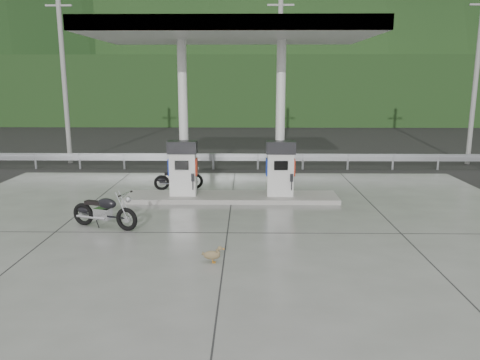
{
  "coord_description": "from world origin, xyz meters",
  "views": [
    {
      "loc": [
        0.5,
        -12.57,
        3.89
      ],
      "look_at": [
        0.3,
        1.0,
        1.0
      ],
      "focal_mm": 35.0,
      "sensor_mm": 36.0,
      "label": 1
    }
  ],
  "objects_px": {
    "motorcycle_left": "(104,212)",
    "duck": "(212,255)",
    "gas_pump_right": "(280,169)",
    "gas_pump_left": "(183,168)",
    "motorcycle_right": "(179,179)"
  },
  "relations": [
    {
      "from": "gas_pump_left",
      "to": "motorcycle_right",
      "type": "distance_m",
      "value": 1.64
    },
    {
      "from": "motorcycle_left",
      "to": "motorcycle_right",
      "type": "xyz_separation_m",
      "value": [
        1.34,
        4.56,
        -0.05
      ]
    },
    {
      "from": "motorcycle_left",
      "to": "duck",
      "type": "xyz_separation_m",
      "value": [
        3.05,
        -2.41,
        -0.28
      ]
    },
    {
      "from": "motorcycle_left",
      "to": "duck",
      "type": "height_order",
      "value": "motorcycle_left"
    },
    {
      "from": "gas_pump_left",
      "to": "duck",
      "type": "bearing_deg",
      "value": -76.28
    },
    {
      "from": "motorcycle_right",
      "to": "gas_pump_right",
      "type": "bearing_deg",
      "value": -34.92
    },
    {
      "from": "motorcycle_left",
      "to": "gas_pump_right",
      "type": "bearing_deg",
      "value": 51.73
    },
    {
      "from": "gas_pump_left",
      "to": "duck",
      "type": "height_order",
      "value": "gas_pump_left"
    },
    {
      "from": "duck",
      "to": "motorcycle_right",
      "type": "bearing_deg",
      "value": 105.57
    },
    {
      "from": "gas_pump_left",
      "to": "duck",
      "type": "distance_m",
      "value": 5.75
    },
    {
      "from": "motorcycle_left",
      "to": "duck",
      "type": "distance_m",
      "value": 3.9
    },
    {
      "from": "motorcycle_right",
      "to": "gas_pump_left",
      "type": "bearing_deg",
      "value": -88.57
    },
    {
      "from": "gas_pump_left",
      "to": "motorcycle_left",
      "type": "xyz_separation_m",
      "value": [
        -1.7,
        -3.1,
        -0.61
      ]
    },
    {
      "from": "gas_pump_right",
      "to": "motorcycle_left",
      "type": "xyz_separation_m",
      "value": [
        -4.9,
        -3.1,
        -0.61
      ]
    },
    {
      "from": "gas_pump_right",
      "to": "duck",
      "type": "xyz_separation_m",
      "value": [
        -1.85,
        -5.51,
        -0.89
      ]
    }
  ]
}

